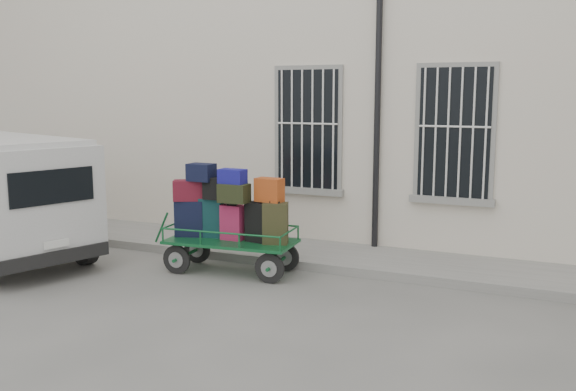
# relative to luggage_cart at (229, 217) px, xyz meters

# --- Properties ---
(ground) EXTENTS (80.00, 80.00, 0.00)m
(ground) POSITION_rel_luggage_cart_xyz_m (0.90, -0.80, -0.93)
(ground) COLOR #60605C
(ground) RESTS_ON ground
(building) EXTENTS (24.00, 5.15, 6.00)m
(building) POSITION_rel_luggage_cart_xyz_m (0.90, 4.70, 2.07)
(building) COLOR beige
(building) RESTS_ON ground
(sidewalk) EXTENTS (24.00, 1.70, 0.15)m
(sidewalk) POSITION_rel_luggage_cart_xyz_m (0.90, 1.40, -0.85)
(sidewalk) COLOR gray
(sidewalk) RESTS_ON ground
(luggage_cart) EXTENTS (2.51, 1.14, 1.78)m
(luggage_cart) POSITION_rel_luggage_cart_xyz_m (0.00, 0.00, 0.00)
(luggage_cart) COLOR black
(luggage_cart) RESTS_ON ground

